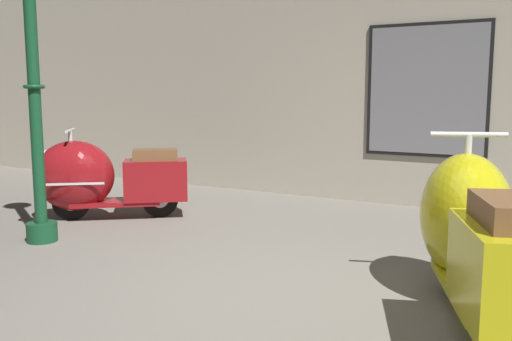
% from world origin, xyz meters
% --- Properties ---
extents(ground_plane, '(60.00, 60.00, 0.00)m').
position_xyz_m(ground_plane, '(0.00, 0.00, 0.00)').
color(ground_plane, slate).
extents(showroom_back_wall, '(18.00, 0.63, 3.25)m').
position_xyz_m(showroom_back_wall, '(0.17, 3.83, 1.62)').
color(showroom_back_wall, '#BCB29E').
rests_on(showroom_back_wall, ground).
extents(scooter_0, '(1.57, 1.38, 1.00)m').
position_xyz_m(scooter_0, '(-2.82, 1.37, 0.46)').
color(scooter_0, black).
rests_on(scooter_0, ground).
extents(scooter_1, '(1.15, 1.90, 1.12)m').
position_xyz_m(scooter_1, '(1.17, 0.60, 0.51)').
color(scooter_1, black).
rests_on(scooter_1, ground).
extents(lamppost, '(0.32, 0.32, 2.78)m').
position_xyz_m(lamppost, '(-2.61, 0.41, 1.67)').
color(lamppost, '#144728').
rests_on(lamppost, ground).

